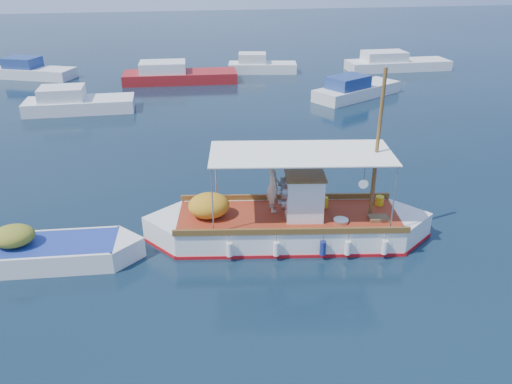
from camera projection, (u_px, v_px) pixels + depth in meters
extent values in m
plane|color=black|center=(290.00, 228.00, 18.23)|extent=(160.00, 160.00, 0.00)
cube|color=white|center=(288.00, 229.00, 17.41)|extent=(7.85, 3.62, 1.11)
cube|color=white|center=(180.00, 231.00, 17.32)|extent=(2.49, 2.49, 1.11)
cube|color=white|center=(395.00, 228.00, 17.51)|extent=(2.49, 2.49, 1.11)
cube|color=#A30F15|center=(288.00, 238.00, 17.55)|extent=(7.96, 3.72, 0.18)
cube|color=maroon|center=(288.00, 216.00, 17.18)|extent=(7.82, 3.43, 0.06)
cube|color=brown|center=(286.00, 197.00, 18.28)|extent=(7.58, 1.25, 0.20)
cube|color=brown|center=(292.00, 231.00, 15.98)|extent=(7.58, 1.25, 0.20)
cube|color=white|center=(304.00, 196.00, 16.86)|extent=(1.39, 1.48, 1.51)
cube|color=brown|center=(305.00, 174.00, 16.52)|extent=(1.51, 1.59, 0.06)
cylinder|color=slate|center=(286.00, 192.00, 16.42)|extent=(0.29, 0.53, 0.50)
cylinder|color=slate|center=(284.00, 184.00, 17.01)|extent=(0.29, 0.53, 0.50)
cylinder|color=slate|center=(284.00, 202.00, 16.95)|extent=(0.29, 0.53, 0.50)
cylinder|color=brown|center=(377.00, 146.00, 16.16)|extent=(0.14, 0.14, 5.04)
cylinder|color=brown|center=(352.00, 158.00, 16.31)|extent=(1.80, 0.35, 0.08)
cylinder|color=silver|center=(216.00, 173.00, 17.62)|extent=(0.05, 0.05, 2.27)
cylinder|color=silver|center=(212.00, 201.00, 15.62)|extent=(0.05, 0.05, 2.27)
cylinder|color=silver|center=(377.00, 172.00, 17.77)|extent=(0.05, 0.05, 2.27)
cylinder|color=silver|center=(394.00, 199.00, 15.77)|extent=(0.05, 0.05, 2.27)
cube|color=white|center=(301.00, 153.00, 16.20)|extent=(6.24, 3.28, 0.04)
ellipsoid|color=orange|center=(209.00, 206.00, 16.92)|extent=(1.57, 1.40, 0.85)
cube|color=gold|center=(324.00, 203.00, 17.62)|extent=(0.28, 0.22, 0.40)
cylinder|color=gold|center=(380.00, 201.00, 17.82)|extent=(0.34, 0.34, 0.34)
cube|color=brown|center=(379.00, 218.00, 16.86)|extent=(0.72, 0.55, 0.12)
cylinder|color=#B2B2B2|center=(341.00, 221.00, 16.69)|extent=(0.57, 0.57, 0.12)
cylinder|color=white|center=(364.00, 184.00, 15.57)|extent=(0.30, 0.08, 0.30)
cylinder|color=white|center=(229.00, 249.00, 16.05)|extent=(0.23, 0.23, 0.48)
cylinder|color=navy|center=(323.00, 248.00, 16.12)|extent=(0.23, 0.23, 0.48)
cylinder|color=white|center=(385.00, 247.00, 16.17)|extent=(0.23, 0.23, 0.48)
imported|color=beige|center=(273.00, 186.00, 17.14)|extent=(0.47, 0.70, 1.88)
cube|color=white|center=(44.00, 256.00, 16.08)|extent=(4.75, 2.11, 0.91)
cube|color=white|center=(118.00, 251.00, 16.32)|extent=(1.81, 1.81, 0.91)
cube|color=navy|center=(42.00, 244.00, 15.90)|extent=(4.73, 1.91, 0.05)
ellipsoid|color=olive|center=(13.00, 236.00, 15.66)|extent=(1.40, 1.17, 0.67)
cube|color=silver|center=(81.00, 107.00, 31.72)|extent=(6.68, 2.40, 1.00)
cube|color=silver|center=(62.00, 93.00, 31.17)|extent=(2.67, 2.04, 0.80)
cube|color=maroon|center=(181.00, 78.00, 39.07)|extent=(8.86, 3.25, 1.00)
cube|color=silver|center=(163.00, 67.00, 38.54)|extent=(3.61, 2.56, 0.80)
cube|color=silver|center=(357.00, 93.00, 34.94)|extent=(7.09, 5.27, 1.00)
cube|color=navy|center=(348.00, 82.00, 33.96)|extent=(3.32, 2.97, 0.80)
cube|color=silver|center=(398.00, 66.00, 43.29)|extent=(8.87, 2.61, 1.00)
cube|color=silver|center=(384.00, 56.00, 42.69)|extent=(3.55, 2.21, 0.80)
cube|color=silver|center=(35.00, 74.00, 40.40)|extent=(6.79, 4.58, 1.00)
cube|color=navy|center=(22.00, 62.00, 40.20)|extent=(3.12, 2.79, 0.80)
cube|color=silver|center=(262.00, 69.00, 42.28)|extent=(5.95, 2.99, 1.00)
cube|color=silver|center=(252.00, 58.00, 41.90)|extent=(2.54, 2.08, 0.80)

